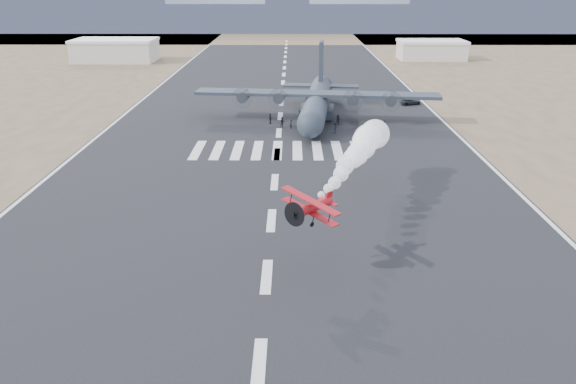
{
  "coord_description": "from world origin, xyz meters",
  "views": [
    {
      "loc": [
        2.14,
        -30.76,
        24.24
      ],
      "look_at": [
        1.79,
        22.02,
        4.0
      ],
      "focal_mm": 35.0,
      "sensor_mm": 36.0,
      "label": 1
    }
  ],
  "objects_px": {
    "crew_e": "(313,121)",
    "crew_g": "(291,124)",
    "crew_b": "(282,122)",
    "crew_f": "(314,122)",
    "transport_aircraft": "(317,100)",
    "crew_h": "(338,120)",
    "hangar_left": "(115,50)",
    "support_vehicle": "(410,102)",
    "crew_d": "(270,119)",
    "crew_c": "(335,127)",
    "hangar_right": "(431,50)",
    "crew_a": "(385,125)",
    "aerobatic_biplane": "(312,207)"
  },
  "relations": [
    {
      "from": "crew_b",
      "to": "crew_h",
      "type": "height_order",
      "value": "crew_h"
    },
    {
      "from": "aerobatic_biplane",
      "to": "support_vehicle",
      "type": "relative_size",
      "value": 1.35
    },
    {
      "from": "crew_b",
      "to": "crew_e",
      "type": "xyz_separation_m",
      "value": [
        5.25,
        1.1,
        -0.11
      ]
    },
    {
      "from": "hangar_left",
      "to": "support_vehicle",
      "type": "distance_m",
      "value": 100.25
    },
    {
      "from": "transport_aircraft",
      "to": "crew_d",
      "type": "height_order",
      "value": "transport_aircraft"
    },
    {
      "from": "crew_b",
      "to": "crew_g",
      "type": "xyz_separation_m",
      "value": [
        1.44,
        -0.94,
        -0.08
      ]
    },
    {
      "from": "support_vehicle",
      "to": "crew_f",
      "type": "bearing_deg",
      "value": 114.28
    },
    {
      "from": "crew_f",
      "to": "crew_h",
      "type": "height_order",
      "value": "crew_h"
    },
    {
      "from": "crew_f",
      "to": "support_vehicle",
      "type": "bearing_deg",
      "value": -140.4
    },
    {
      "from": "crew_f",
      "to": "crew_h",
      "type": "distance_m",
      "value": 4.68
    },
    {
      "from": "crew_a",
      "to": "crew_b",
      "type": "height_order",
      "value": "crew_b"
    },
    {
      "from": "hangar_right",
      "to": "crew_g",
      "type": "distance_m",
      "value": 97.8
    },
    {
      "from": "hangar_right",
      "to": "support_vehicle",
      "type": "relative_size",
      "value": 4.79
    },
    {
      "from": "crew_g",
      "to": "aerobatic_biplane",
      "type": "bearing_deg",
      "value": -23.01
    },
    {
      "from": "aerobatic_biplane",
      "to": "crew_b",
      "type": "xyz_separation_m",
      "value": [
        -3.37,
        50.15,
        -4.97
      ]
    },
    {
      "from": "crew_a",
      "to": "crew_c",
      "type": "xyz_separation_m",
      "value": [
        -8.65,
        -2.47,
        0.13
      ]
    },
    {
      "from": "hangar_left",
      "to": "crew_b",
      "type": "xyz_separation_m",
      "value": [
        52.54,
        -81.36,
        -2.51
      ]
    },
    {
      "from": "crew_a",
      "to": "transport_aircraft",
      "type": "bearing_deg",
      "value": 60.56
    },
    {
      "from": "transport_aircraft",
      "to": "support_vehicle",
      "type": "xyz_separation_m",
      "value": [
        19.57,
        11.76,
        -2.64
      ]
    },
    {
      "from": "hangar_left",
      "to": "crew_b",
      "type": "height_order",
      "value": "hangar_left"
    },
    {
      "from": "crew_e",
      "to": "crew_f",
      "type": "xyz_separation_m",
      "value": [
        0.14,
        -1.03,
        0.09
      ]
    },
    {
      "from": "hangar_left",
      "to": "crew_e",
      "type": "relative_size",
      "value": 15.55
    },
    {
      "from": "crew_h",
      "to": "hangar_left",
      "type": "bearing_deg",
      "value": 128.43
    },
    {
      "from": "crew_a",
      "to": "crew_g",
      "type": "relative_size",
      "value": 0.97
    },
    {
      "from": "transport_aircraft",
      "to": "crew_e",
      "type": "height_order",
      "value": "transport_aircraft"
    },
    {
      "from": "hangar_right",
      "to": "crew_c",
      "type": "relative_size",
      "value": 11.13
    },
    {
      "from": "support_vehicle",
      "to": "crew_h",
      "type": "distance_m",
      "value": 23.44
    },
    {
      "from": "crew_d",
      "to": "crew_f",
      "type": "bearing_deg",
      "value": 51.51
    },
    {
      "from": "crew_b",
      "to": "crew_f",
      "type": "xyz_separation_m",
      "value": [
        5.39,
        0.07,
        -0.02
      ]
    },
    {
      "from": "crew_e",
      "to": "crew_g",
      "type": "bearing_deg",
      "value": -163.47
    },
    {
      "from": "hangar_left",
      "to": "crew_f",
      "type": "xyz_separation_m",
      "value": [
        57.93,
        -81.29,
        -2.53
      ]
    },
    {
      "from": "aerobatic_biplane",
      "to": "transport_aircraft",
      "type": "relative_size",
      "value": 0.13
    },
    {
      "from": "hangar_left",
      "to": "crew_f",
      "type": "bearing_deg",
      "value": -54.53
    },
    {
      "from": "hangar_left",
      "to": "crew_a",
      "type": "bearing_deg",
      "value": -49.65
    },
    {
      "from": "crew_c",
      "to": "hangar_right",
      "type": "bearing_deg",
      "value": 169.83
    },
    {
      "from": "crew_c",
      "to": "crew_g",
      "type": "relative_size",
      "value": 1.14
    },
    {
      "from": "hangar_right",
      "to": "crew_a",
      "type": "distance_m",
      "value": 91.79
    },
    {
      "from": "crew_e",
      "to": "aerobatic_biplane",
      "type": "bearing_deg",
      "value": -103.79
    },
    {
      "from": "crew_c",
      "to": "crew_d",
      "type": "relative_size",
      "value": 1.03
    },
    {
      "from": "crew_a",
      "to": "crew_g",
      "type": "bearing_deg",
      "value": 96.11
    },
    {
      "from": "crew_f",
      "to": "hangar_left",
      "type": "bearing_deg",
      "value": -57.58
    },
    {
      "from": "crew_d",
      "to": "crew_f",
      "type": "distance_m",
      "value": 8.07
    },
    {
      "from": "crew_e",
      "to": "crew_a",
      "type": "bearing_deg",
      "value": -21.53
    },
    {
      "from": "support_vehicle",
      "to": "crew_d",
      "type": "distance_m",
      "value": 32.26
    },
    {
      "from": "hangar_left",
      "to": "transport_aircraft",
      "type": "height_order",
      "value": "transport_aircraft"
    },
    {
      "from": "crew_e",
      "to": "crew_b",
      "type": "bearing_deg",
      "value": -179.86
    },
    {
      "from": "hangar_right",
      "to": "crew_a",
      "type": "relative_size",
      "value": 12.98
    },
    {
      "from": "transport_aircraft",
      "to": "crew_c",
      "type": "height_order",
      "value": "transport_aircraft"
    },
    {
      "from": "crew_g",
      "to": "crew_h",
      "type": "relative_size",
      "value": 0.9
    },
    {
      "from": "crew_g",
      "to": "crew_h",
      "type": "xyz_separation_m",
      "value": [
        8.31,
        2.7,
        0.09
      ]
    }
  ]
}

